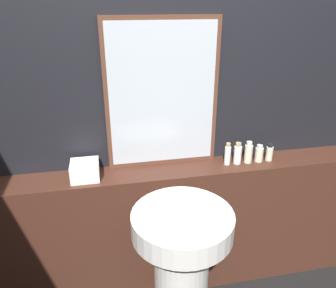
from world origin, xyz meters
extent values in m
cube|color=black|center=(0.00, 1.38, 1.25)|extent=(8.00, 0.06, 2.50)
cube|color=#422319|center=(0.00, 1.23, 0.46)|extent=(2.82, 0.24, 0.91)
cylinder|color=silver|center=(-0.09, 0.76, 0.86)|extent=(0.50, 0.50, 0.12)
torus|color=silver|center=(-0.09, 0.76, 0.92)|extent=(0.49, 0.49, 0.02)
cube|color=#563323|center=(-0.08, 1.33, 1.35)|extent=(0.67, 0.03, 0.88)
cube|color=#B2BCC6|center=(-0.08, 1.32, 1.35)|extent=(0.62, 0.02, 0.83)
cube|color=white|center=(-0.56, 1.23, 0.96)|extent=(0.16, 0.16, 0.10)
cylinder|color=white|center=(0.31, 1.23, 0.97)|extent=(0.04, 0.04, 0.12)
cylinder|color=tan|center=(0.31, 1.23, 1.04)|extent=(0.03, 0.03, 0.03)
cylinder|color=white|center=(0.38, 1.23, 0.97)|extent=(0.05, 0.05, 0.12)
cylinder|color=tan|center=(0.38, 1.23, 1.04)|extent=(0.03, 0.03, 0.03)
cylinder|color=beige|center=(0.45, 1.23, 0.97)|extent=(0.05, 0.05, 0.12)
cylinder|color=silver|center=(0.45, 1.23, 1.04)|extent=(0.04, 0.04, 0.03)
cylinder|color=beige|center=(0.52, 1.23, 0.96)|extent=(0.05, 0.05, 0.09)
cylinder|color=silver|center=(0.52, 1.23, 1.01)|extent=(0.04, 0.04, 0.02)
cylinder|color=beige|center=(0.59, 1.23, 0.96)|extent=(0.04, 0.04, 0.09)
cylinder|color=black|center=(0.59, 1.23, 1.01)|extent=(0.03, 0.03, 0.02)
camera|label=1|loc=(-0.42, -0.50, 1.87)|focal=35.00mm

